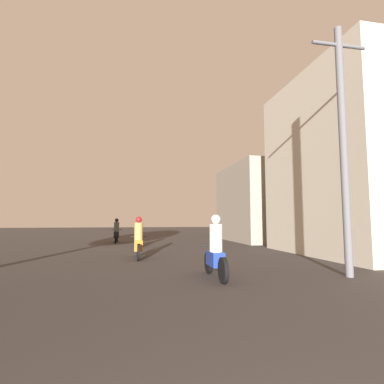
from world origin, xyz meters
name	(u,v)px	position (x,y,z in m)	size (l,w,h in m)	color
motorcycle_blue	(215,252)	(1.09, 7.09, 0.64)	(0.60, 1.97, 1.59)	black
motorcycle_orange	(138,242)	(-0.75, 11.35, 0.63)	(0.60, 1.91, 1.58)	black
motorcycle_silver	(138,235)	(-0.66, 16.43, 0.61)	(0.60, 2.00, 1.54)	black
motorcycle_black	(116,233)	(-2.01, 19.71, 0.62)	(0.60, 2.09, 1.55)	black
building_right_near	(351,164)	(8.21, 10.87, 3.83)	(4.67, 7.05, 7.66)	beige
building_right_far	(263,203)	(8.04, 19.46, 2.60)	(4.82, 7.07, 5.20)	gray
utility_pole_near	(343,142)	(4.48, 6.59, 3.52)	(1.60, 0.20, 6.72)	slate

